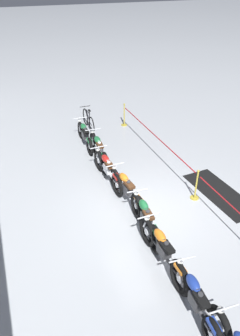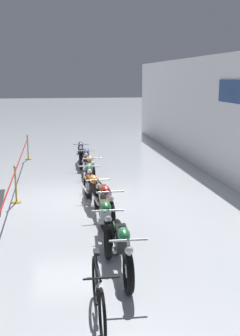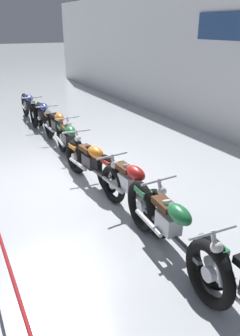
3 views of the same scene
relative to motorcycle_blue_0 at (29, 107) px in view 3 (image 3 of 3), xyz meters
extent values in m
plane|color=#B2B7BC|center=(4.78, -0.55, -0.48)|extent=(120.00, 120.00, 0.00)
torus|color=black|center=(0.79, -0.04, -0.08)|extent=(0.81, 0.18, 0.81)
torus|color=black|center=(-0.81, 0.04, -0.08)|extent=(0.81, 0.18, 0.81)
cylinder|color=silver|center=(0.79, -0.04, -0.08)|extent=(0.19, 0.09, 0.19)
cylinder|color=silver|center=(-0.81, 0.04, -0.08)|extent=(0.19, 0.09, 0.19)
cylinder|color=silver|center=(0.88, -0.04, 0.20)|extent=(0.31, 0.07, 0.59)
cube|color=#2D2D30|center=(-0.06, 0.00, 0.08)|extent=(0.37, 0.24, 0.26)
cylinder|color=#2D2D30|center=(-0.02, 0.00, 0.28)|extent=(0.18, 0.12, 0.24)
cylinder|color=#2D2D30|center=(-0.10, 0.01, 0.28)|extent=(0.18, 0.12, 0.24)
cylinder|color=silver|center=(-0.36, -0.12, -0.06)|extent=(0.70, 0.11, 0.07)
cube|color=#47474C|center=(-0.01, 0.00, -0.06)|extent=(1.28, 0.13, 0.06)
ellipsoid|color=navy|center=(0.17, -0.01, 0.34)|extent=(0.47, 0.24, 0.22)
cube|color=black|center=(-0.19, 0.01, 0.30)|extent=(0.41, 0.22, 0.09)
cube|color=navy|center=(-0.76, 0.04, 0.20)|extent=(0.33, 0.18, 0.08)
cylinder|color=silver|center=(0.77, -0.04, 0.47)|extent=(0.07, 0.62, 0.04)
sphere|color=silver|center=(0.85, -0.04, 0.33)|extent=(0.14, 0.14, 0.14)
torus|color=black|center=(2.12, 0.05, -0.10)|extent=(0.77, 0.18, 0.76)
torus|color=black|center=(0.66, 0.18, -0.10)|extent=(0.77, 0.18, 0.76)
cylinder|color=silver|center=(2.12, 0.05, -0.10)|extent=(0.19, 0.10, 0.18)
cylinder|color=silver|center=(0.66, 0.18, -0.10)|extent=(0.19, 0.10, 0.18)
cylinder|color=silver|center=(2.21, 0.04, 0.18)|extent=(0.31, 0.08, 0.59)
cube|color=#2D2D30|center=(1.34, 0.12, 0.06)|extent=(0.38, 0.25, 0.26)
cylinder|color=#2D2D30|center=(1.38, 0.12, 0.26)|extent=(0.19, 0.13, 0.24)
cylinder|color=#2D2D30|center=(1.30, 0.12, 0.26)|extent=(0.19, 0.13, 0.24)
cylinder|color=silver|center=(1.03, 0.01, -0.08)|extent=(0.70, 0.13, 0.07)
cube|color=#47474C|center=(1.39, 0.11, -0.08)|extent=(1.17, 0.16, 0.06)
ellipsoid|color=navy|center=(1.57, 0.10, 0.32)|extent=(0.48, 0.26, 0.22)
cube|color=black|center=(1.21, 0.13, 0.28)|extent=(0.42, 0.23, 0.09)
cube|color=navy|center=(0.71, 0.17, 0.18)|extent=(0.33, 0.19, 0.08)
cylinder|color=silver|center=(2.10, 0.05, 0.45)|extent=(0.09, 0.62, 0.04)
sphere|color=silver|center=(2.18, 0.05, 0.31)|extent=(0.14, 0.14, 0.14)
torus|color=black|center=(3.66, 0.12, -0.08)|extent=(0.80, 0.14, 0.80)
torus|color=black|center=(2.03, 0.08, -0.08)|extent=(0.80, 0.14, 0.80)
cylinder|color=silver|center=(3.66, 0.12, -0.08)|extent=(0.19, 0.08, 0.19)
cylinder|color=silver|center=(2.03, 0.08, -0.08)|extent=(0.19, 0.08, 0.19)
cylinder|color=silver|center=(3.75, 0.12, 0.20)|extent=(0.30, 0.06, 0.59)
cube|color=#2D2D30|center=(2.80, 0.10, 0.08)|extent=(0.36, 0.23, 0.26)
cylinder|color=#2D2D30|center=(2.84, 0.10, 0.28)|extent=(0.18, 0.11, 0.24)
cylinder|color=#2D2D30|center=(2.75, 0.10, 0.28)|extent=(0.18, 0.11, 0.24)
cylinder|color=silver|center=(2.50, -0.05, -0.06)|extent=(0.70, 0.08, 0.07)
cube|color=black|center=(2.85, 0.10, -0.06)|extent=(1.31, 0.09, 0.06)
ellipsoid|color=orange|center=(3.03, 0.10, 0.34)|extent=(0.46, 0.23, 0.22)
cube|color=black|center=(2.67, 0.10, 0.30)|extent=(0.40, 0.21, 0.09)
cube|color=orange|center=(2.08, 0.09, 0.20)|extent=(0.32, 0.17, 0.08)
cylinder|color=silver|center=(3.64, 0.12, 0.47)|extent=(0.05, 0.62, 0.04)
sphere|color=silver|center=(3.72, 0.12, 0.33)|extent=(0.14, 0.14, 0.14)
torus|color=black|center=(4.76, -0.07, -0.10)|extent=(0.78, 0.20, 0.77)
torus|color=black|center=(3.35, 0.04, -0.10)|extent=(0.78, 0.20, 0.77)
cylinder|color=silver|center=(4.76, -0.07, -0.10)|extent=(0.18, 0.09, 0.18)
cylinder|color=silver|center=(3.35, 0.04, -0.10)|extent=(0.18, 0.09, 0.18)
cylinder|color=silver|center=(4.85, -0.07, 0.19)|extent=(0.31, 0.08, 0.59)
cube|color=#2D2D30|center=(4.01, -0.01, 0.06)|extent=(0.38, 0.25, 0.26)
cylinder|color=#2D2D30|center=(4.05, -0.01, 0.26)|extent=(0.19, 0.12, 0.24)
cylinder|color=#2D2D30|center=(3.96, -0.01, 0.26)|extent=(0.19, 0.12, 0.24)
cylinder|color=silver|center=(3.70, -0.13, -0.08)|extent=(0.70, 0.12, 0.07)
cube|color=black|center=(4.05, -0.01, -0.08)|extent=(1.14, 0.14, 0.06)
ellipsoid|color=#1E6B38|center=(4.23, -0.03, 0.32)|extent=(0.48, 0.25, 0.22)
cube|color=#4C2D19|center=(3.88, 0.00, 0.28)|extent=(0.41, 0.23, 0.09)
cube|color=#1E6B38|center=(3.40, 0.03, 0.17)|extent=(0.33, 0.18, 0.08)
cylinder|color=silver|center=(4.74, -0.07, 0.45)|extent=(0.08, 0.62, 0.04)
sphere|color=silver|center=(4.82, -0.07, 0.31)|extent=(0.14, 0.14, 0.14)
torus|color=black|center=(6.34, 0.01, -0.12)|extent=(0.73, 0.18, 0.72)
torus|color=black|center=(4.72, -0.14, -0.12)|extent=(0.73, 0.18, 0.72)
cylinder|color=silver|center=(6.34, 0.01, -0.12)|extent=(0.17, 0.09, 0.17)
cylinder|color=silver|center=(4.72, -0.14, -0.12)|extent=(0.17, 0.09, 0.17)
cylinder|color=silver|center=(6.43, 0.01, 0.16)|extent=(0.31, 0.08, 0.59)
cube|color=#2D2D30|center=(5.48, -0.07, 0.04)|extent=(0.38, 0.25, 0.26)
cylinder|color=#2D2D30|center=(5.53, -0.07, 0.24)|extent=(0.19, 0.13, 0.24)
cylinder|color=#2D2D30|center=(5.44, -0.07, 0.24)|extent=(0.19, 0.13, 0.24)
cylinder|color=silver|center=(5.20, -0.23, -0.10)|extent=(0.70, 0.13, 0.07)
cube|color=#47474C|center=(5.53, -0.06, -0.10)|extent=(1.30, 0.17, 0.06)
ellipsoid|color=orange|center=(5.71, -0.05, 0.30)|extent=(0.48, 0.26, 0.22)
cube|color=#4C2D19|center=(5.35, -0.08, 0.26)|extent=(0.42, 0.23, 0.09)
cube|color=orange|center=(4.77, -0.13, 0.13)|extent=(0.33, 0.19, 0.08)
cylinder|color=silver|center=(6.32, 0.00, 0.43)|extent=(0.09, 0.62, 0.04)
sphere|color=silver|center=(6.40, 0.01, 0.29)|extent=(0.14, 0.14, 0.14)
torus|color=black|center=(7.61, 0.14, -0.09)|extent=(0.78, 0.15, 0.78)
torus|color=black|center=(5.95, 0.07, -0.09)|extent=(0.78, 0.15, 0.78)
cylinder|color=silver|center=(7.61, 0.14, -0.09)|extent=(0.19, 0.09, 0.18)
cylinder|color=silver|center=(5.95, 0.07, -0.09)|extent=(0.19, 0.09, 0.18)
cylinder|color=silver|center=(7.70, 0.15, 0.19)|extent=(0.31, 0.07, 0.59)
cube|color=silver|center=(6.73, 0.11, 0.07)|extent=(0.37, 0.23, 0.26)
cylinder|color=silver|center=(6.77, 0.11, 0.27)|extent=(0.18, 0.12, 0.24)
cylinder|color=silver|center=(6.69, 0.10, 0.27)|extent=(0.18, 0.12, 0.24)
cylinder|color=silver|center=(6.43, -0.05, -0.07)|extent=(0.70, 0.10, 0.07)
cube|color=#ADAFB5|center=(6.78, 0.11, -0.07)|extent=(1.33, 0.11, 0.06)
ellipsoid|color=#B21E19|center=(6.96, 0.11, 0.33)|extent=(0.47, 0.24, 0.22)
cube|color=#4C2D19|center=(6.60, 0.10, 0.29)|extent=(0.41, 0.22, 0.09)
cube|color=#B21E19|center=(6.00, 0.08, 0.18)|extent=(0.33, 0.17, 0.08)
cylinder|color=silver|center=(7.59, 0.14, 0.46)|extent=(0.06, 0.62, 0.04)
sphere|color=silver|center=(7.67, 0.14, 0.32)|extent=(0.14, 0.14, 0.14)
torus|color=black|center=(9.00, -0.10, -0.07)|extent=(0.82, 0.19, 0.82)
torus|color=black|center=(7.32, 0.01, -0.07)|extent=(0.82, 0.19, 0.82)
cylinder|color=silver|center=(9.00, -0.10, -0.07)|extent=(0.20, 0.09, 0.19)
cylinder|color=silver|center=(7.32, 0.01, -0.07)|extent=(0.20, 0.09, 0.19)
cylinder|color=silver|center=(9.09, -0.10, 0.21)|extent=(0.31, 0.08, 0.59)
cube|color=silver|center=(8.11, -0.04, 0.09)|extent=(0.37, 0.24, 0.26)
cylinder|color=silver|center=(8.15, -0.04, 0.29)|extent=(0.19, 0.12, 0.24)
cylinder|color=silver|center=(8.07, -0.03, 0.29)|extent=(0.19, 0.12, 0.24)
cylinder|color=silver|center=(7.80, -0.16, -0.05)|extent=(0.70, 0.12, 0.07)
cube|color=#47474C|center=(8.16, -0.04, -0.05)|extent=(1.35, 0.15, 0.06)
ellipsoid|color=#1E6B38|center=(8.34, -0.05, 0.35)|extent=(0.47, 0.25, 0.22)
cube|color=#4C2D19|center=(7.98, -0.03, 0.31)|extent=(0.41, 0.23, 0.09)
cube|color=#1E6B38|center=(7.37, 0.01, 0.22)|extent=(0.33, 0.18, 0.08)
cylinder|color=silver|center=(8.98, -0.09, 0.48)|extent=(0.08, 0.62, 0.04)
sphere|color=silver|center=(9.06, -0.10, 0.34)|extent=(0.14, 0.14, 0.14)
torus|color=black|center=(8.79, 0.12, -0.13)|extent=(0.71, 0.15, 0.70)
cylinder|color=silver|center=(8.79, 0.12, -0.13)|extent=(0.17, 0.09, 0.16)
cylinder|color=silver|center=(9.23, -0.04, -0.11)|extent=(0.70, 0.10, 0.07)
cube|color=#1E6B38|center=(8.84, 0.12, 0.12)|extent=(0.33, 0.17, 0.08)
cylinder|color=maroon|center=(7.89, -2.14, 0.40)|extent=(5.74, 0.04, 0.04)
camera|label=1|loc=(-2.00, 3.09, 5.82)|focal=35.00mm
camera|label=2|loc=(16.54, -1.08, 2.96)|focal=45.00mm
camera|label=3|loc=(11.13, -2.36, 2.52)|focal=35.00mm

